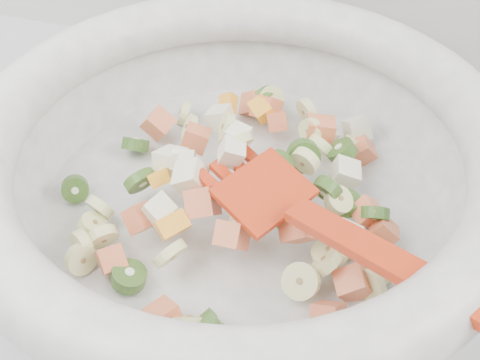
# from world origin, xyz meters

# --- Properties ---
(mixing_bowl) EXTENTS (0.45, 0.43, 0.12)m
(mixing_bowl) POSITION_xyz_m (0.18, 1.47, 0.97)
(mixing_bowl) COLOR white
(mixing_bowl) RESTS_ON counter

